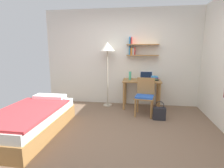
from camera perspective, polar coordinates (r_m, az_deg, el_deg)
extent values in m
plane|color=brown|center=(3.29, 0.46, -16.50)|extent=(5.28, 5.28, 0.00)
cube|color=silver|center=(4.93, 3.88, 8.43)|extent=(4.40, 0.05, 2.60)
cube|color=#9E703D|center=(4.78, 9.76, 9.09)|extent=(0.83, 0.22, 0.02)
cube|color=#3384C6|center=(4.82, 5.69, 10.66)|extent=(0.03, 0.12, 0.22)
cube|color=orange|center=(4.81, 6.25, 10.40)|extent=(0.03, 0.15, 0.18)
cube|color=silver|center=(4.82, 6.86, 10.31)|extent=(0.04, 0.12, 0.17)
cube|color=#D13D38|center=(4.82, 7.36, 10.49)|extent=(0.03, 0.13, 0.20)
cube|color=#9E703D|center=(4.78, 9.87, 12.41)|extent=(0.83, 0.22, 0.02)
cube|color=#3384C6|center=(4.82, 5.77, 13.78)|extent=(0.03, 0.14, 0.19)
cube|color=#D13D38|center=(4.80, 6.36, 13.73)|extent=(0.03, 0.17, 0.18)
cube|color=#9E703D|center=(3.65, -24.51, -12.19)|extent=(0.96, 1.87, 0.28)
cube|color=silver|center=(3.58, -24.79, -8.94)|extent=(0.92, 1.82, 0.16)
cube|color=#DB383D|center=(3.46, -25.94, -7.96)|extent=(0.98, 1.54, 0.04)
cube|color=white|center=(4.14, -19.41, -4.03)|extent=(0.67, 0.28, 0.10)
cube|color=#9E703D|center=(4.65, 9.54, 1.06)|extent=(0.97, 0.58, 0.03)
cylinder|color=#9E703D|center=(4.51, 3.86, -3.95)|extent=(0.06, 0.06, 0.71)
cylinder|color=#9E703D|center=(4.53, 14.99, -4.25)|extent=(0.06, 0.06, 0.71)
cylinder|color=#9E703D|center=(4.98, 4.32, -2.54)|extent=(0.06, 0.06, 0.71)
cylinder|color=#9E703D|center=(4.99, 14.41, -2.82)|extent=(0.06, 0.06, 0.71)
cube|color=#9E703D|center=(4.17, 10.42, -4.38)|extent=(0.49, 0.47, 0.03)
cube|color=blue|center=(4.16, 10.43, -3.98)|extent=(0.45, 0.43, 0.04)
cube|color=#9E703D|center=(4.29, 10.85, -0.60)|extent=(0.41, 0.10, 0.39)
cylinder|color=#9E703D|center=(4.10, 7.50, -7.77)|extent=(0.04, 0.04, 0.41)
cylinder|color=#9E703D|center=(4.05, 12.54, -8.15)|extent=(0.04, 0.04, 0.41)
cylinder|color=#9E703D|center=(4.41, 8.28, -6.41)|extent=(0.04, 0.04, 0.41)
cylinder|color=#9E703D|center=(4.37, 12.95, -6.74)|extent=(0.04, 0.04, 0.41)
cylinder|color=#B2A893|center=(4.94, -1.42, -6.76)|extent=(0.24, 0.24, 0.02)
cylinder|color=#B2A893|center=(4.77, -1.46, 1.79)|extent=(0.03, 0.03, 1.46)
cone|color=silver|center=(4.71, -1.51, 11.97)|extent=(0.39, 0.39, 0.22)
cube|color=#B7BABF|center=(4.67, 10.96, 1.30)|extent=(0.34, 0.23, 0.01)
cube|color=#B7BABF|center=(4.74, 10.96, 2.80)|extent=(0.33, 0.05, 0.21)
cube|color=black|center=(4.73, 10.97, 2.78)|extent=(0.30, 0.04, 0.18)
cylinder|color=#42A87F|center=(4.65, 5.82, 2.70)|extent=(0.06, 0.06, 0.22)
cube|color=#333338|center=(4.69, 13.60, 1.37)|extent=(0.18, 0.19, 0.03)
cube|color=#4CA856|center=(4.68, 13.40, 1.70)|extent=(0.21, 0.25, 0.02)
cube|color=purple|center=(4.68, 13.49, 2.00)|extent=(0.19, 0.24, 0.03)
cube|color=#3384C6|center=(4.66, 13.48, 2.30)|extent=(0.17, 0.24, 0.02)
cube|color=#232328|center=(4.07, 14.98, -9.21)|extent=(0.27, 0.13, 0.28)
torus|color=#232328|center=(4.01, 15.11, -6.69)|extent=(0.19, 0.02, 0.19)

